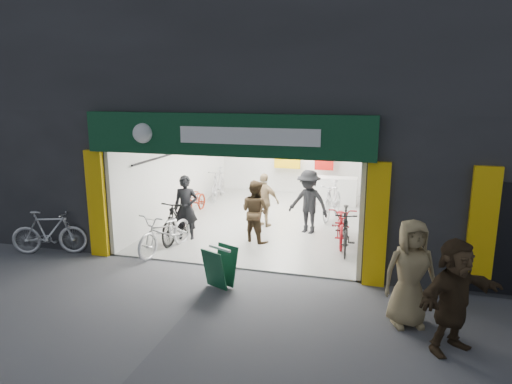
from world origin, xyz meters
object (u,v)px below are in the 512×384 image
at_px(bike_left_front, 166,232).
at_px(parked_bike, 49,232).
at_px(sandwich_board, 220,266).
at_px(pedestrian_near, 410,273).
at_px(bike_right_front, 345,230).

distance_m(bike_left_front, parked_bike, 2.85).
relative_size(bike_left_front, sandwich_board, 2.40).
xyz_separation_m(bike_left_front, sandwich_board, (2.03, -1.62, -0.07)).
bearing_deg(pedestrian_near, parked_bike, 152.65).
bearing_deg(pedestrian_near, bike_right_front, 92.89).
distance_m(bike_left_front, bike_right_front, 4.48).
height_order(bike_left_front, pedestrian_near, pedestrian_near).
bearing_deg(bike_left_front, bike_right_front, 28.15).
xyz_separation_m(bike_right_front, parked_bike, (-7.00, -2.17, -0.00)).
bearing_deg(sandwich_board, parked_bike, -165.25).
bearing_deg(bike_left_front, sandwich_board, -26.95).
bearing_deg(bike_right_front, pedestrian_near, -73.48).
relative_size(parked_bike, pedestrian_near, 0.98).
bearing_deg(bike_right_front, parked_bike, -167.92).
height_order(bike_right_front, pedestrian_near, pedestrian_near).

